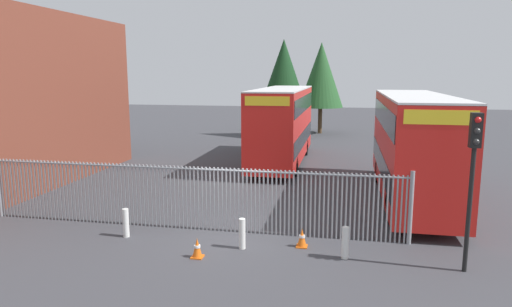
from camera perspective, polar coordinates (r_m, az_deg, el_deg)
ground_plane at (r=23.33m, az=1.90°, el=-3.17°), size 100.00×100.00×0.00m
palisade_fence at (r=15.90m, az=-8.61°, el=-5.17°), size 14.77×0.14×2.35m
double_decker_bus_near_gate at (r=20.21m, az=18.86°, el=1.24°), size 2.54×10.81×4.42m
double_decker_bus_behind_fence_left at (r=27.04m, az=3.31°, el=3.85°), size 2.54×10.81×4.42m
bollard_near_left at (r=15.75m, az=-15.82°, el=-8.27°), size 0.20×0.20×0.95m
bollard_center_front at (r=14.21m, az=-1.73°, el=-9.90°), size 0.20×0.20×0.95m
bollard_near_right at (r=13.74m, az=10.99°, el=-10.80°), size 0.20×0.20×0.95m
traffic_cone_by_gate at (r=13.73m, az=-7.30°, el=-11.54°), size 0.34×0.34×0.59m
traffic_cone_mid_forecourt at (r=14.46m, az=5.71°, el=-10.37°), size 0.34×0.34×0.59m
traffic_light_kerbside at (r=13.20m, az=25.32°, el=-1.12°), size 0.28×0.33×4.30m
tree_tall_back at (r=40.95m, az=8.07°, el=9.60°), size 3.91×3.91×7.90m
tree_short_side at (r=38.27m, az=3.45°, el=10.19°), size 3.54×3.54×8.01m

